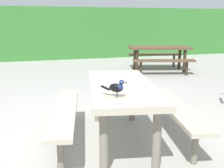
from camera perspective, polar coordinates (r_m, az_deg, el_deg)
The scene contains 5 objects.
ground_plane at distance 3.48m, azimuth -4.12°, elevation -11.82°, with size 60.00×60.00×0.00m, color #A3A099.
hedge_wall at distance 11.45m, azimuth -13.10°, elevation 10.77°, with size 28.00×2.11×2.00m, color #387A33.
picnic_table_foreground at distance 3.25m, azimuth 2.04°, elevation -3.15°, with size 1.96×1.98×0.74m.
bird_grackle at distance 2.63m, azimuth 1.11°, elevation -0.70°, with size 0.23×0.21×0.18m.
picnic_table_mid_left at distance 8.10m, azimuth 10.18°, elevation 6.72°, with size 2.08×2.06×0.74m.
Camera 1 is at (-0.63, -3.08, 1.49)m, focal length 42.25 mm.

